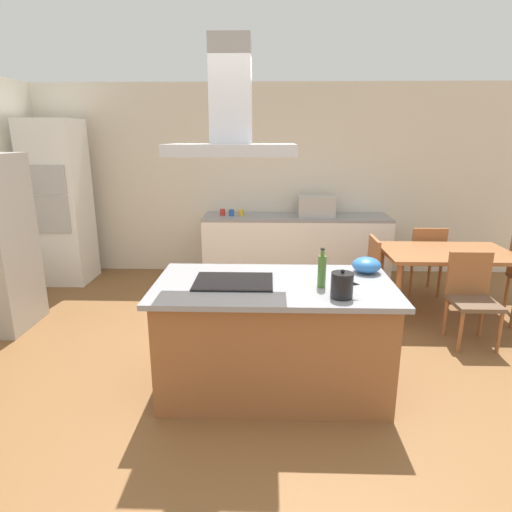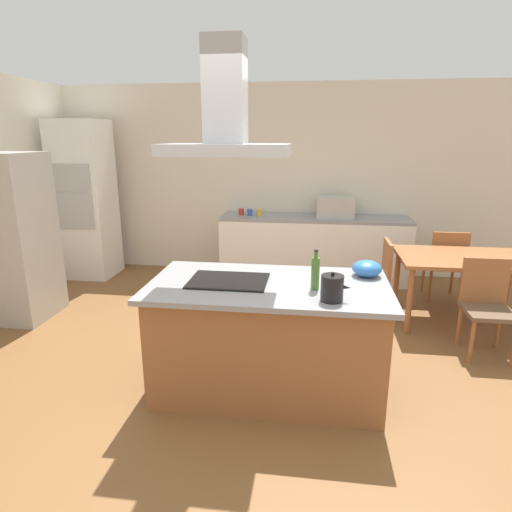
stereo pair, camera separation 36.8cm
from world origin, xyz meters
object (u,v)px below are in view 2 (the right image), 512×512
at_px(chair_at_left_end, 376,275).
at_px(chair_facing_back_wall, 446,261).
at_px(coffee_mug_red, 241,212).
at_px(olive_oil_bottle, 315,273).
at_px(countertop_microwave, 335,207).
at_px(range_hood, 226,118).
at_px(wall_oven_stack, 85,200).
at_px(mixing_bowl, 367,268).
at_px(coffee_mug_blue, 250,212).
at_px(dining_table, 465,264).
at_px(tea_kettle, 332,288).
at_px(cooktop, 229,281).
at_px(coffee_mug_yellow, 260,212).
at_px(chair_facing_island, 487,301).
at_px(refrigerator, 8,238).

bearing_deg(chair_at_left_end, chair_facing_back_wall, 36.01).
bearing_deg(coffee_mug_red, olive_oil_bottle, -70.60).
bearing_deg(countertop_microwave, range_hood, -107.75).
distance_m(wall_oven_stack, range_hood, 3.83).
bearing_deg(countertop_microwave, mixing_bowl, -86.74).
distance_m(olive_oil_bottle, coffee_mug_blue, 3.08).
xyz_separation_m(dining_table, range_hood, (-2.25, -1.57, 1.43)).
distance_m(tea_kettle, olive_oil_bottle, 0.25).
xyz_separation_m(cooktop, dining_table, (2.25, 1.57, -0.24)).
relative_size(mixing_bowl, chair_facing_back_wall, 0.26).
xyz_separation_m(countertop_microwave, coffee_mug_blue, (-1.18, -0.02, -0.09)).
bearing_deg(coffee_mug_yellow, countertop_microwave, 0.06).
relative_size(countertop_microwave, coffee_mug_blue, 5.56).
bearing_deg(coffee_mug_red, cooktop, -82.37).
distance_m(coffee_mug_yellow, chair_facing_back_wall, 2.50).
distance_m(tea_kettle, chair_facing_island, 1.97).
height_order(mixing_bowl, wall_oven_stack, wall_oven_stack).
bearing_deg(refrigerator, cooktop, -22.39).
bearing_deg(cooktop, dining_table, 34.83).
bearing_deg(tea_kettle, coffee_mug_blue, 108.15).
relative_size(coffee_mug_blue, dining_table, 0.06).
relative_size(refrigerator, chair_at_left_end, 2.04).
relative_size(countertop_microwave, refrigerator, 0.27).
relative_size(tea_kettle, refrigerator, 0.11).
bearing_deg(cooktop, range_hood, 0.00).
xyz_separation_m(coffee_mug_yellow, chair_at_left_end, (1.46, -1.31, -0.44)).
distance_m(coffee_mug_red, refrigerator, 2.90).
bearing_deg(countertop_microwave, coffee_mug_red, 179.53).
xyz_separation_m(tea_kettle, chair_facing_back_wall, (1.48, 2.54, -0.48)).
bearing_deg(range_hood, chair_at_left_end, 49.52).
bearing_deg(chair_at_left_end, coffee_mug_yellow, 138.15).
relative_size(coffee_mug_blue, refrigerator, 0.05).
distance_m(mixing_bowl, countertop_microwave, 2.60).
height_order(cooktop, countertop_microwave, countertop_microwave).
relative_size(mixing_bowl, coffee_mug_blue, 2.59).
relative_size(refrigerator, chair_facing_island, 2.04).
bearing_deg(tea_kettle, chair_facing_island, 39.19).
height_order(olive_oil_bottle, mixing_bowl, olive_oil_bottle).
bearing_deg(coffee_mug_yellow, chair_facing_back_wall, -15.17).
bearing_deg(cooktop, countertop_microwave, 72.25).
xyz_separation_m(chair_facing_island, range_hood, (-2.25, -0.90, 1.59)).
height_order(wall_oven_stack, chair_at_left_end, wall_oven_stack).
relative_size(olive_oil_bottle, coffee_mug_red, 3.31).
height_order(countertop_microwave, coffee_mug_red, countertop_microwave).
distance_m(chair_facing_back_wall, chair_at_left_end, 1.13).
bearing_deg(refrigerator, wall_oven_stack, 87.04).
height_order(olive_oil_bottle, chair_at_left_end, olive_oil_bottle).
distance_m(olive_oil_bottle, coffee_mug_yellow, 3.07).
xyz_separation_m(countertop_microwave, refrigerator, (-3.59, -1.78, -0.13)).
xyz_separation_m(tea_kettle, countertop_microwave, (0.15, 3.18, 0.05)).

